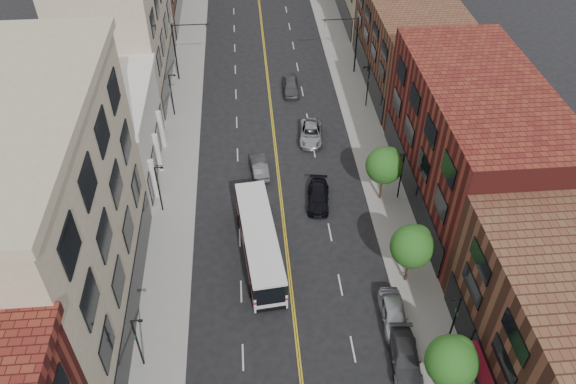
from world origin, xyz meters
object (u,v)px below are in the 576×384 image
object	(u,v)px
car_parked_mid	(405,357)
car_lane_behind	(259,167)
car_lane_a	(318,197)
city_bus	(259,240)
car_lane_b	(311,133)
car_parked_far	(394,315)
car_lane_c	(291,86)

from	to	relation	value
car_parked_mid	car_lane_behind	bearing A→B (deg)	117.21
car_lane_behind	car_lane_a	distance (m)	7.22
city_bus	car_parked_mid	world-z (taller)	city_bus
car_lane_behind	car_lane_b	world-z (taller)	car_lane_b
car_parked_far	car_lane_c	size ratio (longest dim) A/B	1.05
car_parked_mid	car_lane_behind	world-z (taller)	car_parked_mid
car_parked_mid	car_parked_far	xyz separation A→B (m)	(0.00, 3.59, 0.10)
car_lane_b	city_bus	bearing A→B (deg)	-103.56
car_lane_a	car_lane_c	xyz separation A→B (m)	(-0.81, 20.01, 0.08)
car_parked_mid	car_lane_a	bearing A→B (deg)	107.58
car_parked_far	city_bus	bearing A→B (deg)	144.05
city_bus	car_parked_far	bearing A→B (deg)	-43.58
car_lane_a	car_lane_behind	bearing A→B (deg)	144.54
car_lane_a	car_lane_c	size ratio (longest dim) A/B	1.05
car_lane_behind	car_lane_b	bearing A→B (deg)	-142.57
city_bus	car_parked_far	distance (m)	12.36
city_bus	car_parked_mid	xyz separation A→B (m)	(9.70, -11.18, -1.09)
car_lane_a	car_lane_c	world-z (taller)	car_lane_c
car_parked_mid	car_lane_c	size ratio (longest dim) A/B	1.08
car_parked_far	car_lane_a	bearing A→B (deg)	108.08
car_parked_mid	city_bus	bearing A→B (deg)	135.72
car_parked_far	car_lane_b	size ratio (longest dim) A/B	0.92
car_lane_b	car_lane_c	xyz separation A→B (m)	(-1.29, 9.81, 0.06)
car_parked_mid	car_lane_behind	xyz separation A→B (m)	(-9.24, 22.36, -0.01)
city_bus	car_parked_far	size ratio (longest dim) A/B	2.55
city_bus	car_lane_behind	size ratio (longest dim) A/B	2.83
car_lane_a	car_lane_b	bearing A→B (deg)	94.89
car_lane_b	car_lane_a	bearing A→B (deg)	-85.57
car_lane_behind	car_parked_far	bearing A→B (deg)	111.21
car_parked_far	car_lane_b	distance (m)	24.29
car_parked_far	car_parked_mid	bearing A→B (deg)	-87.92
car_parked_mid	car_lane_a	xyz separation A→B (m)	(-3.97, 17.43, -0.02)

